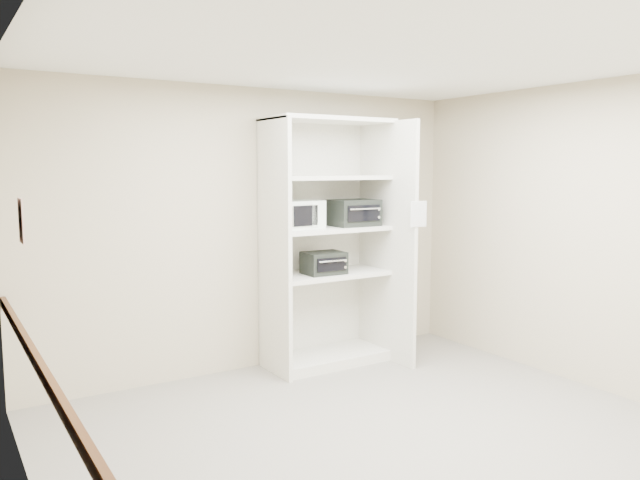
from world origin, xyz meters
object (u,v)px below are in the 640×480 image
microwave (297,214)px  toaster_oven_upper (354,213)px  shelving_unit (331,251)px  toaster_oven_lower (324,263)px

microwave → toaster_oven_upper: 0.61m
microwave → shelving_unit: bearing=-9.8°
toaster_oven_lower → shelving_unit: bearing=27.5°
shelving_unit → toaster_oven_lower: size_ratio=6.29×
shelving_unit → microwave: size_ratio=5.48×
shelving_unit → toaster_oven_upper: size_ratio=5.32×
microwave → toaster_oven_upper: size_ratio=0.97×
shelving_unit → microwave: 0.53m
toaster_oven_upper → shelving_unit: bearing=167.9°
shelving_unit → microwave: shelving_unit is taller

